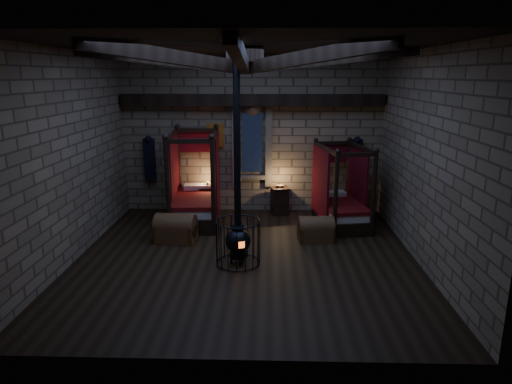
{
  "coord_description": "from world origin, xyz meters",
  "views": [
    {
      "loc": [
        0.48,
        -8.83,
        3.7
      ],
      "look_at": [
        0.19,
        0.6,
        1.26
      ],
      "focal_mm": 32.0,
      "sensor_mm": 36.0,
      "label": 1
    }
  ],
  "objects_px": {
    "bed_right": "(340,205)",
    "stove": "(238,237)",
    "bed_left": "(196,200)",
    "trunk_left": "(176,229)",
    "trunk_right": "(316,230)"
  },
  "relations": [
    {
      "from": "stove",
      "to": "trunk_right",
      "type": "bearing_deg",
      "value": 18.45
    },
    {
      "from": "trunk_left",
      "to": "bed_left",
      "type": "bearing_deg",
      "value": 88.64
    },
    {
      "from": "bed_left",
      "to": "trunk_left",
      "type": "bearing_deg",
      "value": -102.46
    },
    {
      "from": "trunk_left",
      "to": "trunk_right",
      "type": "distance_m",
      "value": 3.2
    },
    {
      "from": "bed_left",
      "to": "bed_right",
      "type": "distance_m",
      "value": 3.7
    },
    {
      "from": "bed_right",
      "to": "trunk_left",
      "type": "relative_size",
      "value": 2.13
    },
    {
      "from": "trunk_left",
      "to": "stove",
      "type": "xyz_separation_m",
      "value": [
        1.51,
        -1.26,
        0.29
      ]
    },
    {
      "from": "trunk_right",
      "to": "trunk_left",
      "type": "bearing_deg",
      "value": 177.48
    },
    {
      "from": "bed_right",
      "to": "stove",
      "type": "relative_size",
      "value": 0.51
    },
    {
      "from": "bed_right",
      "to": "stove",
      "type": "xyz_separation_m",
      "value": [
        -2.41,
        -2.62,
        0.08
      ]
    },
    {
      "from": "bed_left",
      "to": "stove",
      "type": "bearing_deg",
      "value": -69.1
    },
    {
      "from": "bed_right",
      "to": "trunk_right",
      "type": "relative_size",
      "value": 2.46
    },
    {
      "from": "trunk_right",
      "to": "bed_right",
      "type": "bearing_deg",
      "value": 53.94
    },
    {
      "from": "bed_left",
      "to": "trunk_right",
      "type": "relative_size",
      "value": 2.75
    },
    {
      "from": "bed_right",
      "to": "trunk_right",
      "type": "height_order",
      "value": "bed_right"
    }
  ]
}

